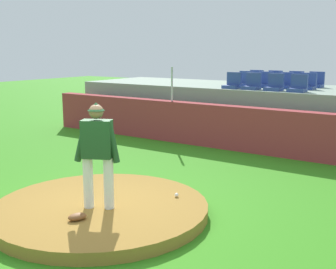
{
  "coord_description": "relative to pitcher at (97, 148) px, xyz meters",
  "views": [
    {
      "loc": [
        5.03,
        -5.25,
        2.83
      ],
      "look_at": [
        0.0,
        2.08,
        1.1
      ],
      "focal_mm": 46.26,
      "sensor_mm": 36.0,
      "label": 1
    }
  ],
  "objects": [
    {
      "name": "ground_plane",
      "position": [
        -0.11,
        0.15,
        -1.24
      ],
      "size": [
        60.0,
        60.0,
        0.0
      ],
      "primitive_type": "plane",
      "color": "#35881B"
    },
    {
      "name": "pitchers_mound",
      "position": [
        -0.11,
        0.15,
        -1.15
      ],
      "size": [
        3.75,
        3.75,
        0.2
      ],
      "primitive_type": "cylinder",
      "color": "olive",
      "rests_on": "ground_plane"
    },
    {
      "name": "pitcher",
      "position": [
        0.0,
        0.0,
        0.0
      ],
      "size": [
        0.75,
        0.47,
        1.8
      ],
      "rotation": [
        0.0,
        0.0,
        0.48
      ],
      "color": "white",
      "rests_on": "pitchers_mound"
    },
    {
      "name": "baseball",
      "position": [
        0.79,
        1.2,
        -1.01
      ],
      "size": [
        0.07,
        0.07,
        0.07
      ],
      "primitive_type": "sphere",
      "color": "white",
      "rests_on": "pitchers_mound"
    },
    {
      "name": "fielding_glove",
      "position": [
        0.1,
        -0.6,
        -0.99
      ],
      "size": [
        0.3,
        0.35,
        0.11
      ],
      "primitive_type": "ellipsoid",
      "rotation": [
        0.0,
        0.0,
        4.33
      ],
      "color": "brown",
      "rests_on": "pitchers_mound"
    },
    {
      "name": "brick_barrier",
      "position": [
        -0.11,
        6.1,
        -0.61
      ],
      "size": [
        14.59,
        0.4,
        1.27
      ],
      "primitive_type": "cube",
      "color": "#993236",
      "rests_on": "ground_plane"
    },
    {
      "name": "fence_post_left",
      "position": [
        -2.61,
        6.1,
        0.55
      ],
      "size": [
        0.06,
        0.06,
        1.06
      ],
      "primitive_type": "cylinder",
      "color": "silver",
      "rests_on": "brick_barrier"
    },
    {
      "name": "bleacher_platform",
      "position": [
        -0.11,
        8.55,
        -0.42
      ],
      "size": [
        14.01,
        3.51,
        1.66
      ],
      "primitive_type": "cube",
      "color": "gray",
      "rests_on": "ground_plane"
    },
    {
      "name": "stadium_chair_0",
      "position": [
        -1.13,
        7.31,
        0.57
      ],
      "size": [
        0.48,
        0.44,
        0.5
      ],
      "rotation": [
        0.0,
        0.0,
        3.14
      ],
      "color": "#2D448A",
      "rests_on": "bleacher_platform"
    },
    {
      "name": "stadium_chair_1",
      "position": [
        -0.47,
        7.33,
        0.57
      ],
      "size": [
        0.48,
        0.44,
        0.5
      ],
      "rotation": [
        0.0,
        0.0,
        3.14
      ],
      "color": "#2D448A",
      "rests_on": "bleacher_platform"
    },
    {
      "name": "stadium_chair_2",
      "position": [
        0.24,
        7.32,
        0.57
      ],
      "size": [
        0.48,
        0.44,
        0.5
      ],
      "rotation": [
        0.0,
        0.0,
        3.14
      ],
      "color": "#2D448A",
      "rests_on": "bleacher_platform"
    },
    {
      "name": "stadium_chair_3",
      "position": [
        0.95,
        7.32,
        0.57
      ],
      "size": [
        0.48,
        0.44,
        0.5
      ],
      "rotation": [
        0.0,
        0.0,
        3.14
      ],
      "color": "#2D448A",
      "rests_on": "bleacher_platform"
    },
    {
      "name": "stadium_chair_4",
      "position": [
        -1.14,
        8.25,
        0.57
      ],
      "size": [
        0.48,
        0.44,
        0.5
      ],
      "rotation": [
        0.0,
        0.0,
        3.14
      ],
      "color": "#2D448A",
      "rests_on": "bleacher_platform"
    },
    {
      "name": "stadium_chair_5",
      "position": [
        -0.43,
        8.21,
        0.57
      ],
      "size": [
        0.48,
        0.44,
        0.5
      ],
      "rotation": [
        0.0,
        0.0,
        3.14
      ],
      "color": "#2D448A",
      "rests_on": "bleacher_platform"
    },
    {
      "name": "stadium_chair_6",
      "position": [
        0.21,
        8.21,
        0.57
      ],
      "size": [
        0.48,
        0.44,
        0.5
      ],
      "rotation": [
        0.0,
        0.0,
        3.14
      ],
      "color": "#2D448A",
      "rests_on": "bleacher_platform"
    },
    {
      "name": "stadium_chair_7",
      "position": [
        0.93,
        8.24,
        0.57
      ],
      "size": [
        0.48,
        0.44,
        0.5
      ],
      "rotation": [
        0.0,
        0.0,
        3.14
      ],
      "color": "#2D448A",
      "rests_on": "bleacher_platform"
    },
    {
      "name": "stadium_chair_8",
      "position": [
        -1.15,
        9.14,
        0.57
      ],
      "size": [
        0.48,
        0.44,
        0.5
      ],
      "rotation": [
        0.0,
        0.0,
        3.14
      ],
      "color": "#2D448A",
      "rests_on": "bleacher_platform"
    },
    {
      "name": "stadium_chair_9",
      "position": [
        -0.47,
        9.15,
        0.57
      ],
      "size": [
        0.48,
        0.44,
        0.5
      ],
      "rotation": [
        0.0,
        0.0,
        3.14
      ],
      "color": "#2D448A",
      "rests_on": "bleacher_platform"
    },
    {
      "name": "stadium_chair_10",
      "position": [
        0.27,
        9.1,
        0.57
      ],
      "size": [
        0.48,
        0.44,
        0.5
      ],
      "rotation": [
        0.0,
        0.0,
        3.14
      ],
      "color": "#2D448A",
      "rests_on": "bleacher_platform"
    },
    {
      "name": "stadium_chair_11",
      "position": [
        0.93,
        9.15,
        0.57
      ],
      "size": [
        0.48,
        0.44,
        0.5
      ],
      "rotation": [
        0.0,
        0.0,
        3.14
      ],
      "color": "#2D448A",
      "rests_on": "bleacher_platform"
    }
  ]
}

